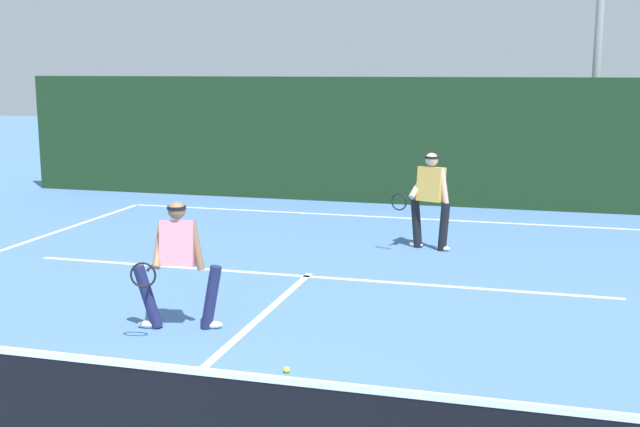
# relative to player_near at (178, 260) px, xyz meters

# --- Properties ---
(court_line_baseline_far) EXTENTS (10.99, 0.10, 0.01)m
(court_line_baseline_far) POSITION_rel_player_near_xyz_m (0.78, 7.73, -0.83)
(court_line_baseline_far) COLOR white
(court_line_baseline_far) RESTS_ON ground_plane
(court_line_service) EXTENTS (8.96, 0.10, 0.01)m
(court_line_service) POSITION_rel_player_near_xyz_m (0.78, 2.71, -0.83)
(court_line_service) COLOR white
(court_line_service) RESTS_ON ground_plane
(court_line_centre) EXTENTS (0.10, 6.40, 0.01)m
(court_line_centre) POSITION_rel_player_near_xyz_m (0.78, -0.32, -0.83)
(court_line_centre) COLOR white
(court_line_centre) RESTS_ON ground_plane
(tennis_net) EXTENTS (12.04, 0.09, 1.11)m
(tennis_net) POSITION_rel_player_near_xyz_m (0.78, -3.52, -0.31)
(tennis_net) COLOR #1E4723
(tennis_net) RESTS_ON ground_plane
(player_near) EXTENTS (1.06, 0.89, 1.54)m
(player_near) POSITION_rel_player_near_xyz_m (0.00, 0.00, 0.00)
(player_near) COLOR #1E234C
(player_near) RESTS_ON ground_plane
(player_far) EXTENTS (0.99, 0.89, 1.66)m
(player_far) POSITION_rel_player_near_xyz_m (2.30, 5.03, 0.08)
(player_far) COLOR black
(player_far) RESTS_ON ground_plane
(tennis_ball) EXTENTS (0.07, 0.07, 0.07)m
(tennis_ball) POSITION_rel_player_near_xyz_m (1.66, -1.00, -0.80)
(tennis_ball) COLOR #D1E033
(tennis_ball) RESTS_ON ground_plane
(back_fence_windscreen) EXTENTS (18.19, 0.12, 2.87)m
(back_fence_windscreen) POSITION_rel_player_near_xyz_m (0.78, 9.44, 0.60)
(back_fence_windscreen) COLOR #1A371B
(back_fence_windscreen) RESTS_ON ground_plane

